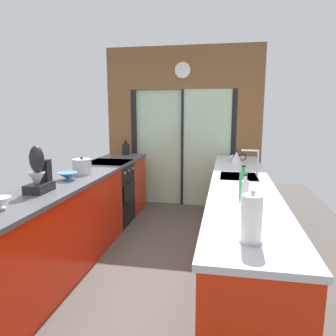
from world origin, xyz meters
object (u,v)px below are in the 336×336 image
object	(u,v)px
knife_block	(126,149)
soap_bottle_far	(243,183)
stand_mixer	(39,174)
mixing_bowl_far	(68,176)
stock_pot	(82,166)
kettle	(237,157)
mixing_bowl_mid	(1,203)
oven_range	(110,193)
soap_bottle_near	(245,193)
paper_towel_roll	(252,219)

from	to	relation	value
knife_block	soap_bottle_far	bearing A→B (deg)	-52.60
stand_mixer	mixing_bowl_far	bearing A→B (deg)	90.00
knife_block	stock_pot	size ratio (longest dim) A/B	1.16
kettle	mixing_bowl_mid	bearing A→B (deg)	-125.94
mixing_bowl_far	stand_mixer	bearing A→B (deg)	-90.00
oven_range	mixing_bowl_far	world-z (taller)	mixing_bowl_far
stock_pot	mixing_bowl_mid	bearing A→B (deg)	-90.00
oven_range	stand_mixer	world-z (taller)	stand_mixer
stand_mixer	soap_bottle_far	distance (m)	1.79
oven_range	stock_pot	world-z (taller)	stock_pot
stand_mixer	soap_bottle_near	world-z (taller)	stand_mixer
mixing_bowl_mid	mixing_bowl_far	distance (m)	1.01
mixing_bowl_far	knife_block	xyz separation A→B (m)	(-0.00, 1.97, 0.05)
knife_block	stock_pot	distance (m)	1.63
kettle	stand_mixer	bearing A→B (deg)	-132.30
soap_bottle_far	oven_range	bearing A→B (deg)	138.48
oven_range	mixing_bowl_far	xyz separation A→B (m)	(0.02, -1.23, 0.51)
oven_range	mixing_bowl_mid	distance (m)	2.30
stand_mixer	stock_pot	bearing A→B (deg)	90.00
kettle	soap_bottle_far	xyz separation A→B (m)	(-0.00, -1.81, 0.04)
mixing_bowl_far	kettle	world-z (taller)	kettle
mixing_bowl_far	paper_towel_roll	bearing A→B (deg)	-36.11
paper_towel_roll	stock_pot	bearing A→B (deg)	137.29
stock_pot	soap_bottle_far	bearing A→B (deg)	-21.57
mixing_bowl_far	oven_range	bearing A→B (deg)	90.86
oven_range	mixing_bowl_mid	size ratio (longest dim) A/B	6.16
mixing_bowl_mid	oven_range	bearing A→B (deg)	90.47
soap_bottle_far	paper_towel_roll	size ratio (longest dim) A/B	0.92
stand_mixer	kettle	world-z (taller)	stand_mixer
mixing_bowl_far	knife_block	distance (m)	1.97
stand_mixer	paper_towel_roll	size ratio (longest dim) A/B	1.41
soap_bottle_far	mixing_bowl_far	bearing A→B (deg)	168.61
stand_mixer	knife_block	bearing A→B (deg)	90.00
mixing_bowl_mid	mixing_bowl_far	xyz separation A→B (m)	(0.00, 1.01, -0.00)
soap_bottle_far	stock_pot	bearing A→B (deg)	158.43
mixing_bowl_mid	soap_bottle_far	distance (m)	1.90
oven_range	stand_mixer	size ratio (longest dim) A/B	2.19
stand_mixer	kettle	bearing A→B (deg)	47.70
stand_mixer	kettle	size ratio (longest dim) A/B	1.65
knife_block	stand_mixer	size ratio (longest dim) A/B	0.61
oven_range	kettle	bearing A→B (deg)	6.80
soap_bottle_far	paper_towel_roll	xyz separation A→B (m)	(-0.00, -0.94, 0.01)
oven_range	paper_towel_roll	xyz separation A→B (m)	(1.80, -2.53, 0.60)
mixing_bowl_far	soap_bottle_far	xyz separation A→B (m)	(1.78, -0.36, 0.08)
mixing_bowl_mid	kettle	distance (m)	3.04
stock_pot	paper_towel_roll	distance (m)	2.42
knife_block	mixing_bowl_mid	bearing A→B (deg)	-90.00
oven_range	kettle	size ratio (longest dim) A/B	3.62
mixing_bowl_mid	soap_bottle_near	bearing A→B (deg)	11.55
mixing_bowl_mid	soap_bottle_near	size ratio (longest dim) A/B	0.58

